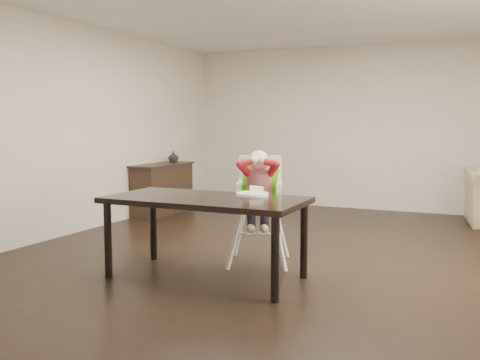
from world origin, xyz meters
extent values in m
plane|color=black|center=(0.00, 0.00, 0.00)|extent=(7.00, 7.00, 0.00)
cube|color=beige|center=(0.00, 3.50, 1.35)|extent=(6.00, 0.02, 2.70)
cube|color=beige|center=(0.00, -3.50, 1.35)|extent=(6.00, 0.02, 2.70)
cube|color=beige|center=(-3.00, 0.00, 1.35)|extent=(0.02, 7.00, 2.70)
cube|color=black|center=(-0.49, -1.13, 0.72)|extent=(1.80, 0.90, 0.05)
cylinder|color=black|center=(-1.31, -1.50, 0.35)|extent=(0.07, 0.07, 0.70)
cylinder|color=black|center=(0.33, -1.50, 0.35)|extent=(0.07, 0.07, 0.70)
cylinder|color=black|center=(-1.31, -0.76, 0.35)|extent=(0.07, 0.07, 0.70)
cylinder|color=black|center=(0.33, -0.76, 0.35)|extent=(0.07, 0.07, 0.70)
cylinder|color=white|center=(-0.39, -0.72, 0.30)|extent=(0.05, 0.05, 0.61)
cylinder|color=white|center=(0.03, -0.58, 0.30)|extent=(0.05, 0.05, 0.61)
cylinder|color=white|center=(-0.52, -0.30, 0.30)|extent=(0.05, 0.05, 0.61)
cylinder|color=white|center=(-0.11, -0.17, 0.30)|extent=(0.05, 0.05, 0.61)
cube|color=white|center=(-0.25, -0.44, 0.61)|extent=(0.53, 0.51, 0.05)
cube|color=#67C018|center=(-0.25, -0.44, 0.65)|extent=(0.43, 0.42, 0.03)
cube|color=white|center=(-0.30, -0.28, 0.86)|extent=(0.43, 0.19, 0.46)
cube|color=#67C018|center=(-0.29, -0.31, 0.85)|extent=(0.36, 0.13, 0.41)
cube|color=black|center=(-0.33, -0.41, 0.85)|extent=(0.09, 0.20, 0.02)
cube|color=black|center=(-0.20, -0.37, 0.85)|extent=(0.09, 0.20, 0.02)
cylinder|color=red|center=(-0.25, -0.44, 0.81)|extent=(0.32, 0.32, 0.29)
sphere|color=beige|center=(-0.24, -0.46, 1.05)|extent=(0.25, 0.25, 0.20)
ellipsoid|color=brown|center=(-0.25, -0.44, 1.07)|extent=(0.25, 0.24, 0.15)
sphere|color=beige|center=(-0.24, -0.57, 1.06)|extent=(0.11, 0.11, 0.09)
sphere|color=beige|center=(-0.17, -0.55, 1.06)|extent=(0.11, 0.11, 0.09)
cylinder|color=white|center=(-0.14, -0.87, 0.76)|extent=(0.40, 0.40, 0.02)
torus|color=white|center=(-0.14, -0.87, 0.77)|extent=(0.40, 0.40, 0.02)
cube|color=black|center=(-2.78, 1.70, 0.38)|extent=(0.40, 1.20, 0.76)
cube|color=black|center=(-2.78, 1.70, 0.78)|extent=(0.44, 1.26, 0.03)
imported|color=#99999E|center=(-2.78, 2.03, 0.88)|extent=(0.21, 0.21, 0.17)
camera|label=1|loc=(1.80, -5.37, 1.42)|focal=40.00mm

